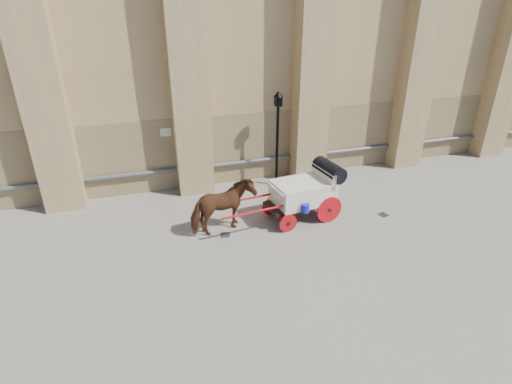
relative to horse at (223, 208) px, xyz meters
name	(u,v)px	position (x,y,z in m)	size (l,w,h in m)	color
ground	(242,229)	(0.64, -0.04, -0.92)	(90.00, 90.00, 0.00)	slate
horse	(223,208)	(0.00, 0.00, 0.00)	(1.00, 2.19, 1.85)	#5A3119
carriage	(307,190)	(3.10, 0.13, 0.16)	(4.70, 1.80, 2.01)	black
street_lamp	(277,137)	(3.02, 3.07, 1.23)	(0.38, 0.38, 4.02)	black
drain_grate_near	(225,235)	(-0.01, -0.26, -0.92)	(0.32, 0.32, 0.01)	black
drain_grate_far	(383,215)	(5.93, -0.61, -0.92)	(0.32, 0.32, 0.01)	black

